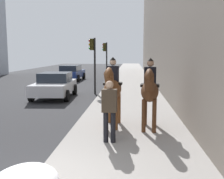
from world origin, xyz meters
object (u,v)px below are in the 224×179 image
(mounted_horse_near, at_px, (112,88))
(traffic_light_far_curb, at_px, (106,56))
(mounted_horse_far, at_px, (150,90))
(car_mid_lane, at_px, (71,72))
(car_near_lane, at_px, (55,85))
(traffic_light_near_curb, at_px, (93,56))
(pedestrian_greeting, at_px, (109,107))

(mounted_horse_near, relative_size, traffic_light_far_curb, 0.67)
(mounted_horse_near, height_order, traffic_light_far_curb, traffic_light_far_curb)
(mounted_horse_far, distance_m, car_mid_lane, 17.72)
(traffic_light_far_curb, bearing_deg, mounted_horse_near, -173.81)
(mounted_horse_near, height_order, car_near_lane, mounted_horse_near)
(mounted_horse_far, relative_size, traffic_light_near_curb, 0.66)
(car_mid_lane, height_order, traffic_light_far_curb, traffic_light_far_curb)
(pedestrian_greeting, height_order, traffic_light_near_curb, traffic_light_near_curb)
(mounted_horse_near, height_order, car_mid_lane, mounted_horse_near)
(car_mid_lane, relative_size, traffic_light_near_curb, 1.25)
(car_mid_lane, bearing_deg, traffic_light_near_curb, -157.45)
(traffic_light_far_curb, bearing_deg, pedestrian_greeting, -174.30)
(mounted_horse_far, xyz_separation_m, traffic_light_near_curb, (8.22, 2.94, 0.96))
(mounted_horse_far, bearing_deg, traffic_light_near_curb, -154.64)
(mounted_horse_far, height_order, traffic_light_near_curb, traffic_light_near_curb)
(mounted_horse_far, height_order, car_near_lane, mounted_horse_far)
(mounted_horse_near, height_order, traffic_light_near_curb, traffic_light_near_curb)
(car_near_lane, distance_m, car_mid_lane, 10.03)
(mounted_horse_far, height_order, pedestrian_greeting, mounted_horse_far)
(mounted_horse_near, bearing_deg, traffic_light_far_curb, -170.44)
(mounted_horse_near, bearing_deg, car_mid_lane, -159.69)
(car_mid_lane, distance_m, traffic_light_near_curb, 9.12)
(car_near_lane, xyz_separation_m, car_mid_lane, (9.95, 1.23, 0.02))
(mounted_horse_near, relative_size, car_mid_lane, 0.53)
(mounted_horse_near, xyz_separation_m, traffic_light_near_curb, (7.98, 1.73, 0.94))
(car_near_lane, relative_size, traffic_light_far_curb, 1.21)
(car_mid_lane, bearing_deg, pedestrian_greeting, -163.07)
(traffic_light_near_curb, bearing_deg, car_mid_lane, 21.21)
(mounted_horse_far, distance_m, traffic_light_far_curb, 15.38)
(pedestrian_greeting, bearing_deg, traffic_light_far_curb, 8.57)
(traffic_light_near_curb, bearing_deg, mounted_horse_far, -160.32)
(car_mid_lane, xyz_separation_m, traffic_light_far_curb, (-1.50, -3.37, 1.58))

